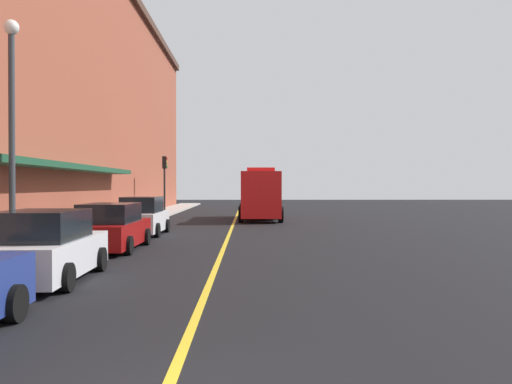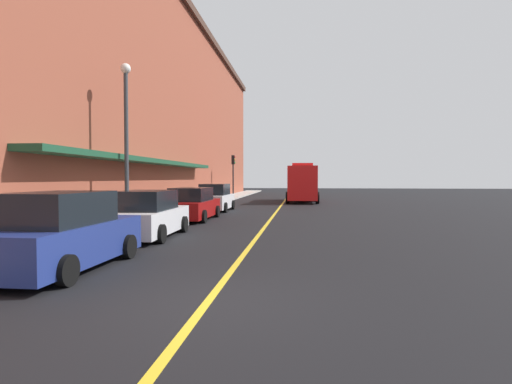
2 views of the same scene
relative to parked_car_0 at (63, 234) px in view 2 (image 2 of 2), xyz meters
The scene contains 13 objects.
ground_plane 23.30m from the parked_car_0, 80.32° to the left, with size 112.00×112.00×0.00m, color black.
sidewalk_left 23.08m from the parked_car_0, 95.69° to the left, with size 2.40×70.00×0.15m, color #ADA8A0.
lane_center_stripe 23.30m from the parked_car_0, 80.32° to the left, with size 0.16×70.00×0.01m, color gold.
brick_building_left 24.50m from the parked_car_0, 110.46° to the left, with size 10.58×64.00×16.04m.
parked_car_0 is the anchor object (origin of this frame).
parked_car_1 5.35m from the parked_car_0, 90.52° to the left, with size 2.20×4.62×1.70m.
parked_car_2 11.58m from the parked_car_0, 90.26° to the left, with size 2.11×4.86×1.66m.
parked_car_3 17.42m from the parked_car_0, 90.31° to the left, with size 2.03×4.29×1.78m.
fire_truck 28.97m from the parked_car_0, 78.89° to the left, with size 2.78×8.30×3.40m.
parking_meter_0 9.88m from the parked_car_0, 98.36° to the left, with size 0.14×0.18×1.33m.
parking_meter_1 1.45m from the parked_car_0, behind, with size 0.14×0.18×1.33m.
street_lamp_left 9.10m from the parked_car_0, 104.06° to the left, with size 0.44×0.44×6.94m.
traffic_light_near 32.13m from the parked_car_0, 92.46° to the left, with size 0.38×0.36×4.30m.
Camera 2 is at (1.62, -6.96, 2.15)m, focal length 28.89 mm.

